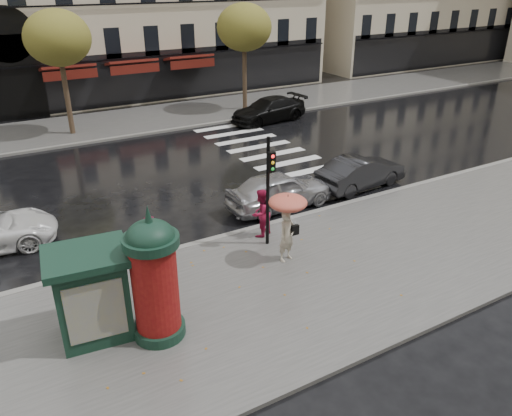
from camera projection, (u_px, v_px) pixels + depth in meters
ground at (271, 281)px, 14.76m from camera, size 160.00×160.00×0.00m
near_sidewalk at (280, 287)px, 14.35m from camera, size 90.00×7.00×0.12m
far_sidewalk at (104, 125)px, 29.63m from camera, size 90.00×6.00×0.12m
near_kerb at (225, 236)px, 17.08m from camera, size 90.00×0.25×0.14m
far_kerb at (118, 138)px, 27.27m from camera, size 90.00×0.25×0.14m
zebra_crossing at (273, 154)px, 24.99m from camera, size 3.60×11.75×0.01m
tree_far_left at (58, 38)px, 25.75m from camera, size 3.40×3.40×6.64m
tree_far_right at (244, 28)px, 30.71m from camera, size 3.40×3.40×6.64m
woman_umbrella at (287, 217)px, 14.99m from camera, size 1.17×1.17×2.24m
woman_red at (261, 213)px, 16.71m from camera, size 1.00×0.90×1.68m
man_burgundy at (151, 241)px, 15.00m from camera, size 0.82×0.56×1.64m
morris_column at (154, 276)px, 11.70m from camera, size 1.31×1.31×3.53m
traffic_light at (269, 182)px, 15.55m from camera, size 0.23×0.34×3.66m
newsstand at (92, 293)px, 11.92m from camera, size 2.10×1.83×2.32m
car_silver at (279, 190)px, 19.07m from camera, size 4.27×1.81×1.44m
car_darkgrey at (361, 172)px, 20.91m from camera, size 4.20×1.80×1.34m
car_black at (269, 110)px, 30.27m from camera, size 5.07×2.51×1.42m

